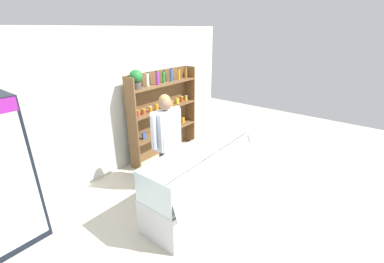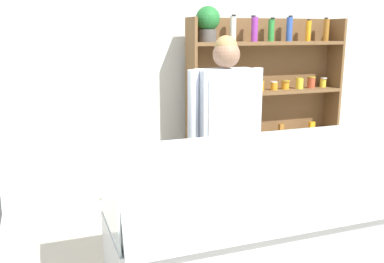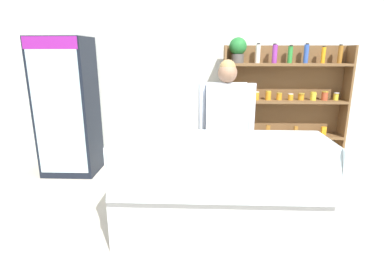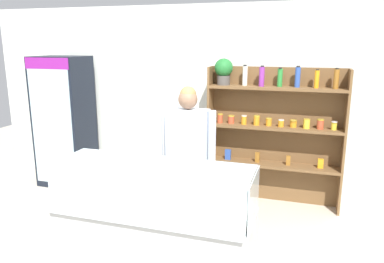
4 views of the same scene
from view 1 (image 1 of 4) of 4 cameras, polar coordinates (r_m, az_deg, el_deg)
name	(u,v)px [view 1 (image 1 of 4)]	position (r m, az deg, el deg)	size (l,w,h in m)	color
ground_plane	(196,213)	(4.18, 0.85, -17.57)	(12.00, 12.00, 0.00)	beige
back_wall	(105,106)	(4.97, -18.84, 5.49)	(6.80, 0.10, 2.70)	silver
shelving_unit	(160,108)	(5.49, -7.04, 5.26)	(1.78, 0.29, 1.97)	brown
deli_display_case	(200,189)	(4.13, 1.86, -12.72)	(2.01, 0.74, 1.01)	silver
shop_clerk	(167,134)	(4.31, -5.65, -0.65)	(0.67, 0.25, 1.69)	#4C4233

